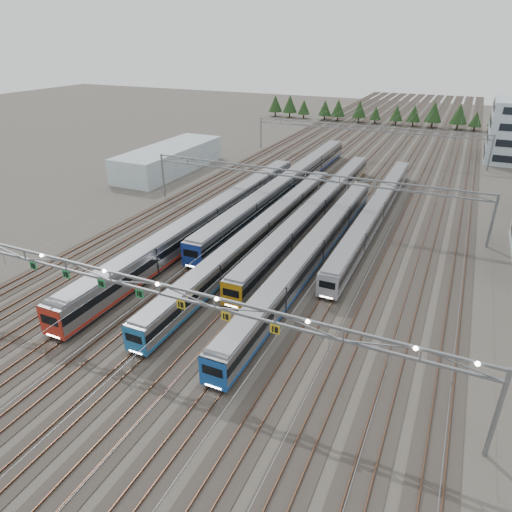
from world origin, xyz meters
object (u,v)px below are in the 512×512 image
at_px(train_d, 317,208).
at_px(train_f, 376,211).
at_px(train_c, 261,232).
at_px(west_shed, 170,159).
at_px(train_a, 209,219).
at_px(train_b, 287,185).
at_px(gantry_mid, 305,181).
at_px(train_e, 314,249).
at_px(gantry_near, 159,291).
at_px(gantry_far, 366,132).

bearing_deg(train_d, train_f, 18.99).
bearing_deg(train_c, west_shed, 141.09).
distance_m(train_a, train_c, 9.04).
relative_size(train_b, gantry_mid, 1.21).
bearing_deg(gantry_mid, train_b, 125.28).
bearing_deg(train_e, west_shed, 144.80).
distance_m(train_c, train_f, 20.79).
xyz_separation_m(train_b, gantry_mid, (6.75, -9.54, 4.20)).
relative_size(train_a, train_d, 1.01).
relative_size(train_b, west_shed, 2.27).
bearing_deg(train_c, train_d, 70.51).
bearing_deg(west_shed, train_f, -14.33).
bearing_deg(gantry_near, gantry_far, 89.97).
distance_m(gantry_near, gantry_far, 85.12).
bearing_deg(gantry_far, gantry_mid, -90.00).
bearing_deg(train_e, train_c, 162.75).
bearing_deg(gantry_far, train_d, -87.13).
height_order(train_c, train_e, train_e).
xyz_separation_m(train_a, gantry_far, (11.25, 56.91, 4.18)).
bearing_deg(gantry_mid, train_c, -100.07).
height_order(train_c, gantry_near, gantry_near).
height_order(train_b, train_f, train_b).
bearing_deg(train_b, train_c, -78.54).
relative_size(gantry_mid, west_shed, 1.88).
bearing_deg(train_c, train_b, 101.46).
relative_size(train_b, train_d, 1.10).
relative_size(train_b, train_e, 1.25).
bearing_deg(train_e, gantry_mid, 113.59).
bearing_deg(train_b, gantry_near, -82.31).
height_order(train_f, west_shed, west_shed).
xyz_separation_m(train_b, train_f, (18.00, -6.39, -0.25)).
bearing_deg(gantry_mid, gantry_near, -90.07).
bearing_deg(train_a, gantry_mid, 46.62).
bearing_deg(train_f, gantry_near, -104.63).
height_order(train_e, gantry_near, gantry_near).
distance_m(train_b, train_d, 13.08).
bearing_deg(gantry_mid, train_f, 15.62).
distance_m(train_a, train_e, 18.35).
bearing_deg(west_shed, train_b, -11.11).
bearing_deg(train_a, train_e, -11.17).
bearing_deg(train_d, train_b, 133.47).
distance_m(train_b, train_e, 28.41).
bearing_deg(west_shed, train_a, -46.62).
height_order(train_b, train_e, train_b).
xyz_separation_m(train_a, gantry_near, (11.20, -28.21, 4.88)).
bearing_deg(train_e, train_b, 118.37).
height_order(train_f, gantry_near, gantry_near).
bearing_deg(gantry_far, train_f, -74.96).
height_order(train_b, train_d, train_b).
xyz_separation_m(train_c, train_f, (13.50, 15.81, 0.02)).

